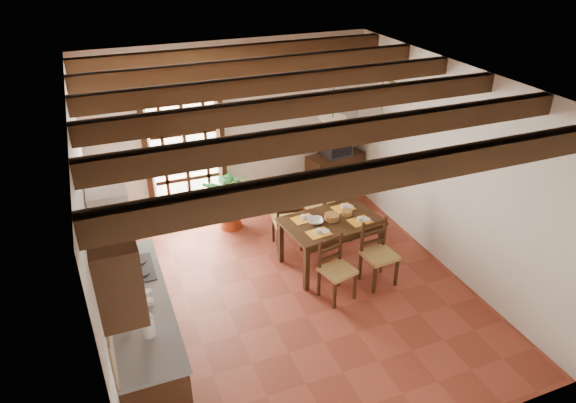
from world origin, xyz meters
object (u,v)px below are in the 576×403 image
chair_near_right (378,265)px  potted_plant (229,195)px  chair_near_left (336,280)px  crt_tv (336,144)px  dining_table (331,226)px  chair_far_left (287,230)px  kitchen_counter (142,334)px  pendant_lamp (332,123)px  chair_far_right (325,218)px  sideboard (334,176)px

chair_near_right → potted_plant: 2.58m
chair_near_left → crt_tv: (1.20, 2.49, 0.74)m
dining_table → chair_far_left: chair_far_left is taller
kitchen_counter → potted_plant: bearing=56.4°
pendant_lamp → chair_far_right: bearing=67.0°
sideboard → potted_plant: size_ratio=0.44×
kitchen_counter → potted_plant: size_ratio=1.02×
dining_table → pendant_lamp: size_ratio=1.65×
chair_far_left → pendant_lamp: size_ratio=1.05×
chair_near_left → crt_tv: bearing=50.9°
chair_near_right → crt_tv: (0.55, 2.42, 0.73)m
kitchen_counter → potted_plant: (1.68, 2.52, 0.10)m
chair_far_left → sideboard: chair_far_left is taller
crt_tv → pendant_lamp: 2.21m
dining_table → pendant_lamp: 1.46m
chair_near_left → chair_far_left: chair_far_left is taller
chair_near_right → pendant_lamp: size_ratio=1.05×
sideboard → chair_near_left: bearing=-126.8°
chair_near_right → chair_far_right: 1.34m
kitchen_counter → dining_table: kitchen_counter is taller
chair_near_right → potted_plant: (-1.43, 2.12, 0.29)m
dining_table → chair_far_right: size_ratio=1.42×
chair_far_left → pendant_lamp: pendant_lamp is taller
dining_table → crt_tv: 2.06m
kitchen_counter → chair_near_right: bearing=7.3°
sideboard → chair_near_right: bearing=-113.9°
kitchen_counter → crt_tv: bearing=37.7°
chair_near_left → chair_far_left: bearing=83.0°
chair_near_right → chair_far_left: bearing=117.7°
chair_far_right → kitchen_counter: bearing=13.2°
dining_table → crt_tv: (0.94, 1.79, 0.39)m
sideboard → potted_plant: (-1.98, -0.30, 0.16)m
chair_far_right → sideboard: size_ratio=1.02×
kitchen_counter → pendant_lamp: size_ratio=2.66×
potted_plant → crt_tv: bearing=8.5°
chair_far_left → sideboard: size_ratio=0.92×
chair_far_right → potted_plant: 1.53m
dining_table → chair_far_left: size_ratio=1.57×
chair_near_left → pendant_lamp: bearing=59.1°
chair_near_left → crt_tv: size_ratio=1.74×
chair_near_left → chair_far_right: size_ratio=0.86×
chair_far_left → potted_plant: size_ratio=0.40×
dining_table → sideboard: 2.04m
kitchen_counter → dining_table: bearing=20.8°
kitchen_counter → dining_table: (2.71, 1.03, 0.15)m
sideboard → crt_tv: 0.60m
dining_table → chair_far_left: bearing=116.3°
chair_far_right → chair_near_right: bearing=79.1°
chair_far_right → sideboard: bearing=-139.2°
chair_near_left → sideboard: 2.77m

